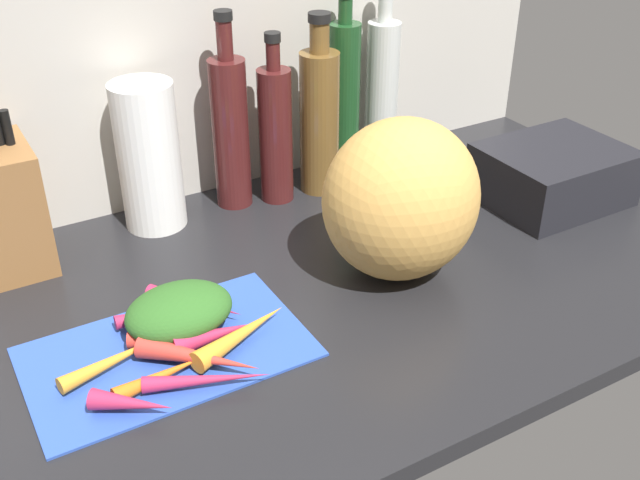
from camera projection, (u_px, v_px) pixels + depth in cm
name	position (u px, v px, depth cm)	size (l,w,h in cm)	color
ground_plane	(253.00, 304.00, 118.14)	(170.00, 80.00, 3.00)	black
wall_back	(147.00, 43.00, 130.55)	(170.00, 3.00, 60.00)	#BCB7AD
cutting_board	(167.00, 351.00, 105.42)	(38.45, 23.57, 0.80)	#2D51B7
carrot_0	(162.00, 375.00, 98.73)	(2.27, 2.27, 13.33)	orange
carrot_1	(115.00, 359.00, 101.43)	(2.34, 2.34, 15.96)	orange
carrot_2	(213.00, 335.00, 105.15)	(3.32, 3.32, 11.29)	#B2264C
carrot_3	(241.00, 334.00, 105.54)	(3.16, 3.16, 16.66)	orange
carrot_4	(168.00, 339.00, 104.89)	(2.68, 2.68, 10.93)	red
carrot_5	(151.00, 314.00, 110.45)	(2.13, 2.13, 10.42)	#B2264C
carrot_6	(207.00, 380.00, 98.06)	(2.23, 2.23, 16.53)	#B2264C
carrot_7	(132.00, 403.00, 93.85)	(2.81, 2.81, 10.52)	#B2264C
carrot_8	(198.00, 357.00, 101.11)	(3.25, 3.25, 17.27)	red
carrot_9	(194.00, 303.00, 112.40)	(2.60, 2.60, 15.56)	#B2264C
carrot_greens_pile	(179.00, 311.00, 107.21)	(15.55, 11.96, 6.58)	#2D6023
winter_squash	(401.00, 200.00, 117.30)	(25.21, 22.98, 25.91)	gold
knife_block	(2.00, 206.00, 120.08)	(11.50, 15.50, 26.23)	brown
paper_towel_roll	(149.00, 157.00, 130.46)	(10.82, 10.82, 26.25)	white
bottle_0	(230.00, 130.00, 136.54)	(6.70, 6.70, 36.02)	#471919
bottle_1	(275.00, 133.00, 138.92)	(6.25, 6.25, 31.82)	#471919
bottle_2	(319.00, 118.00, 141.72)	(7.44, 7.44, 34.15)	brown
bottle_3	(344.00, 96.00, 148.71)	(6.25, 6.25, 36.30)	#19421E
bottle_4	(382.00, 90.00, 152.82)	(6.58, 6.58, 36.79)	silver
dish_rack	(553.00, 174.00, 142.48)	(25.48, 20.71, 10.50)	black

